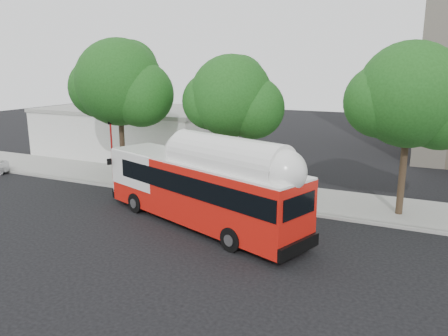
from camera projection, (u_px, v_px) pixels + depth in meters
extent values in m
plane|color=black|center=(201.00, 226.00, 22.12)|extent=(120.00, 120.00, 0.00)
cube|color=gray|center=(248.00, 192.00, 27.84)|extent=(60.00, 5.00, 0.15)
cube|color=gray|center=(232.00, 203.00, 25.54)|extent=(60.00, 0.30, 0.15)
cube|color=maroon|center=(187.00, 197.00, 26.77)|extent=(10.00, 0.32, 0.16)
cylinder|color=#2D2116|center=(122.00, 138.00, 29.98)|extent=(0.36, 0.36, 6.08)
sphere|color=#194915|center=(119.00, 82.00, 29.11)|extent=(5.80, 5.80, 5.80)
sphere|color=#194915|center=(141.00, 94.00, 28.81)|extent=(4.35, 4.35, 4.35)
cylinder|color=#2D2116|center=(231.00, 151.00, 27.20)|extent=(0.36, 0.36, 5.44)
sphere|color=#194915|center=(231.00, 96.00, 26.43)|extent=(5.00, 5.00, 5.00)
sphere|color=#194915|center=(253.00, 108.00, 26.19)|extent=(3.75, 3.75, 3.75)
cylinder|color=#2D2116|center=(403.00, 164.00, 22.88)|extent=(0.36, 0.36, 5.76)
sphere|color=#194915|center=(410.00, 95.00, 22.05)|extent=(5.40, 5.40, 5.40)
sphere|color=#194915|center=(441.00, 110.00, 21.78)|extent=(4.05, 4.05, 4.05)
cube|color=silver|center=(137.00, 132.00, 39.77)|extent=(16.00, 10.00, 4.00)
cube|color=gray|center=(136.00, 109.00, 39.29)|extent=(16.20, 10.20, 0.30)
cube|color=red|center=(200.00, 191.00, 21.85)|extent=(12.22, 6.62, 2.91)
cube|color=black|center=(206.00, 181.00, 21.36)|extent=(11.11, 6.26, 0.95)
cube|color=white|center=(199.00, 161.00, 21.50)|extent=(12.19, 6.54, 0.10)
cube|color=white|center=(228.00, 163.00, 20.06)|extent=(6.73, 4.11, 0.55)
cube|color=black|center=(128.00, 190.00, 26.69)|extent=(1.38, 1.97, 0.06)
imported|color=#2522A0|center=(128.00, 182.00, 26.58)|extent=(1.16, 1.83, 0.91)
cylinder|color=#A81211|center=(112.00, 155.00, 29.02)|extent=(0.13, 0.13, 4.20)
cube|color=black|center=(110.00, 122.00, 28.51)|extent=(0.05, 0.42, 0.26)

